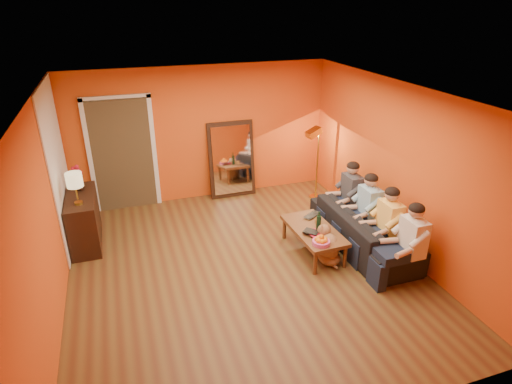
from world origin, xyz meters
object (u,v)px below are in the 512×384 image
object	(u,v)px
coffee_table	(313,240)
tumbler	(318,221)
person_mid_right	(369,209)
sideboard	(84,220)
person_far_right	(351,195)
table_lamp	(76,189)
dog	(328,244)
floor_lamp	(317,164)
wine_bottle	(319,221)
vase	(79,185)
mirror_frame	(232,159)
laptop	(315,216)
sofa	(363,229)
person_mid_left	(389,225)
person_far_left	(412,243)

from	to	relation	value
coffee_table	tumbler	distance (m)	0.31
person_mid_right	sideboard	bearing A→B (deg)	161.72
person_far_right	table_lamp	bearing A→B (deg)	172.27
dog	person_far_right	distance (m)	1.26
floor_lamp	wine_bottle	distance (m)	2.07
person_mid_right	vase	xyz separation A→B (m)	(-4.37, 1.69, 0.33)
table_lamp	wine_bottle	bearing A→B (deg)	-19.00
mirror_frame	person_far_right	world-z (taller)	mirror_frame
floor_lamp	tumbler	xyz separation A→B (m)	(-0.81, -1.70, -0.25)
dog	vase	xyz separation A→B (m)	(-3.51, 2.02, 0.64)
dog	tumbler	size ratio (longest dim) A/B	5.94
laptop	vase	xyz separation A→B (m)	(-3.59, 1.34, 0.51)
sofa	mirror_frame	bearing A→B (deg)	28.93
coffee_table	sideboard	bearing A→B (deg)	155.05
laptop	floor_lamp	bearing A→B (deg)	31.33
table_lamp	person_mid_left	bearing A→B (deg)	-21.18
table_lamp	tumbler	bearing A→B (deg)	-16.14
mirror_frame	laptop	distance (m)	2.34
floor_lamp	laptop	distance (m)	1.67
person_mid_right	vase	world-z (taller)	person_mid_right
mirror_frame	sofa	distance (m)	3.03
floor_lamp	sideboard	bearing A→B (deg)	174.30
table_lamp	laptop	world-z (taller)	table_lamp
dog	tumbler	world-z (taller)	dog
person_far_left	laptop	bearing A→B (deg)	118.22
sideboard	wine_bottle	distance (m)	3.77
tumbler	sideboard	bearing A→B (deg)	159.48
coffee_table	person_far_right	bearing A→B (deg)	27.74
person_far_left	dog	bearing A→B (deg)	137.98
floor_lamp	wine_bottle	world-z (taller)	floor_lamp
person_mid_right	person_far_right	xyz separation A→B (m)	(0.00, 0.55, 0.00)
laptop	tumbler	bearing A→B (deg)	-136.28
coffee_table	wine_bottle	world-z (taller)	wine_bottle
person_mid_right	tumbler	xyz separation A→B (m)	(-0.84, 0.12, -0.14)
table_lamp	laptop	size ratio (longest dim) A/B	1.49
sideboard	person_far_left	bearing A→B (deg)	-30.20
floor_lamp	person_far_right	distance (m)	1.28
mirror_frame	person_mid_right	size ratio (longest dim) A/B	1.25
mirror_frame	vase	world-z (taller)	mirror_frame
mirror_frame	vase	distance (m)	2.92
person_mid_right	vase	distance (m)	4.70
mirror_frame	floor_lamp	distance (m)	1.70
table_lamp	person_far_left	xyz separation A→B (m)	(4.37, -2.24, -0.49)
sofa	person_far_right	distance (m)	0.72
sofa	coffee_table	world-z (taller)	sofa
person_far_left	tumbler	distance (m)	1.49
floor_lamp	person_far_left	xyz separation A→B (m)	(0.03, -2.92, -0.11)
tumbler	table_lamp	bearing A→B (deg)	163.86
coffee_table	vase	world-z (taller)	vase
laptop	vase	bearing A→B (deg)	127.86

